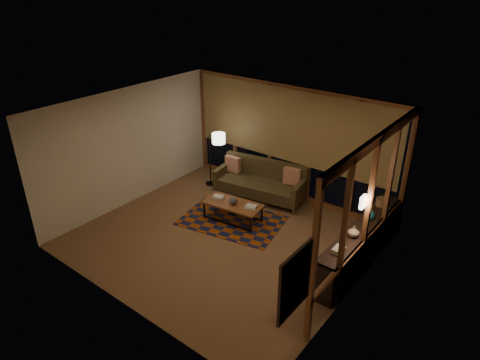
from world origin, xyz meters
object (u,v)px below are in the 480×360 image
Objects in this scene: coffee_table at (233,212)px; floor_lamp at (210,158)px; sofa at (260,181)px; bookshelf at (361,243)px.

floor_lamp reaches higher than coffee_table.
sofa is 1.45× the size of floor_lamp.
coffee_table is at bearing -93.17° from sofa.
coffee_table is 0.42× the size of bookshelf.
coffee_table is at bearing -27.24° from floor_lamp.
floor_lamp is (-1.57, 1.04, 0.52)m from coffee_table.
bookshelf is (2.78, 0.34, 0.17)m from coffee_table.
sofa is at bearing 163.47° from bookshelf.
coffee_table is (0.14, -1.21, -0.22)m from sofa.
bookshelf reaches higher than coffee_table.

